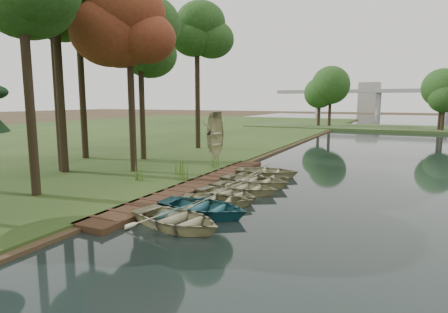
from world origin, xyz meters
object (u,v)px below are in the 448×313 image
at_px(boardwalk, 197,185).
at_px(rowboat_0, 176,217).
at_px(rowboat_1, 203,205).
at_px(stored_rowboat, 216,157).
at_px(rowboat_2, 216,198).

xyz_separation_m(boardwalk, rowboat_0, (2.60, -6.07, 0.31)).
height_order(boardwalk, rowboat_1, rowboat_1).
bearing_deg(stored_rowboat, rowboat_1, -147.79).
height_order(boardwalk, rowboat_0, rowboat_0).
bearing_deg(stored_rowboat, boardwalk, -153.61).
relative_size(boardwalk, rowboat_2, 4.78).
relative_size(rowboat_2, stored_rowboat, 0.91).
xyz_separation_m(rowboat_0, rowboat_1, (0.14, 1.80, 0.00)).
bearing_deg(rowboat_2, rowboat_1, 172.72).
relative_size(rowboat_0, rowboat_1, 0.99).
bearing_deg(rowboat_2, boardwalk, 30.39).
distance_m(rowboat_1, rowboat_2, 1.56).
height_order(boardwalk, rowboat_2, rowboat_2).
relative_size(rowboat_0, rowboat_2, 1.18).
relative_size(rowboat_1, rowboat_2, 1.19).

